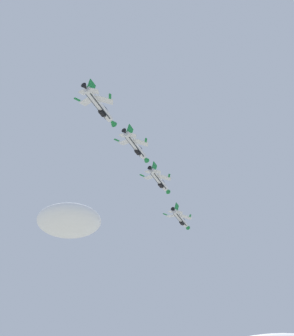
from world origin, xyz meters
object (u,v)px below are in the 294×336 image
Objects in this scene: fighter_jet_left_wing at (159,180)px; fighter_jet_left_outer at (100,106)px; fighter_jet_lead at (181,219)px; fighter_jet_right_wing at (136,146)px.

fighter_jet_left_wing is 40.49m from fighter_jet_left_outer.
fighter_jet_lead is at bearing 90.88° from fighter_jet_left_outer.
fighter_jet_left_wing reaches higher than fighter_jet_lead.
fighter_jet_lead is at bearing 91.56° from fighter_jet_right_wing.
fighter_jet_lead is 1.00× the size of fighter_jet_left_wing.
fighter_jet_left_wing is at bearing -88.57° from fighter_jet_lead.
fighter_jet_left_wing is 19.32m from fighter_jet_right_wing.
fighter_jet_right_wing is at bearing 89.58° from fighter_jet_left_outer.
fighter_jet_left_wing reaches higher than fighter_jet_left_outer.
fighter_jet_left_outer is at bearing -90.42° from fighter_jet_right_wing.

